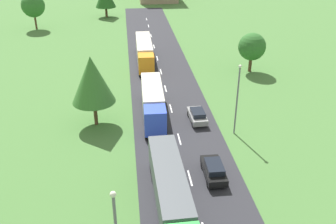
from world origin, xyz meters
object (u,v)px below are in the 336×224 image
Objects in this scene: truck_third at (144,51)px; lamppost_second at (237,97)px; tree_birch at (252,47)px; car_second at (214,170)px; tree_elm at (33,6)px; truck_second at (153,101)px; truck_lead at (172,196)px; tree_pine at (92,80)px; car_third at (197,115)px.

lamppost_second reaches higher than truck_third.
tree_birch reaches higher than truck_third.
car_second is at bearing -82.08° from truck_third.
truck_third is 17.79m from tree_birch.
truck_third is 33.61m from tree_elm.
truck_third is (0.15, 19.70, -0.01)m from truck_second.
truck_lead is at bearing -70.00° from tree_elm.
truck_lead is at bearing -125.11° from lamppost_second.
truck_second reaches higher than car_second.
tree_pine is (-23.63, -14.84, 1.68)m from tree_birch.
lamppost_second is 1.33× the size of tree_birch.
tree_pine reaches higher than lamppost_second.
truck_third is at bearing 89.95° from truck_lead.
car_second is at bearing -92.53° from car_third.
car_third is at bearing -76.94° from truck_third.
tree_pine is (-7.04, 16.49, 3.67)m from truck_lead.
tree_birch is at bearing 39.00° from truck_second.
car_second is 63.70m from tree_elm.
car_third is 0.48× the size of tree_pine.
tree_pine reaches higher than tree_birch.
tree_pine is (-6.92, -1.31, 3.68)m from truck_second.
tree_elm is (-15.58, 45.65, -0.66)m from tree_pine.
truck_third is at bearing 89.57° from truck_second.
truck_second reaches higher than truck_third.
car_third is 54.22m from tree_elm.
tree_pine reaches higher than car_third.
car_second is 0.58× the size of tree_elm.
truck_second is 0.85× the size of truck_third.
tree_birch is at bearing 53.58° from car_third.
tree_birch reaches higher than car_third.
lamppost_second is at bearing -40.99° from car_third.
tree_pine is at bearing 113.11° from truck_lead.
lamppost_second is 20.39m from tree_birch.
truck_third is at bearing 109.31° from lamppost_second.
tree_birch is (12.00, 26.62, 3.21)m from car_second.
car_second is at bearing -64.65° from tree_elm.
car_second is (4.71, -13.10, -1.21)m from truck_second.
truck_lead is at bearing -117.91° from tree_birch.
tree_pine reaches higher than truck_second.
truck_third is at bearing 97.92° from car_second.
truck_third reaches higher than car_second.
tree_pine is (-15.83, 3.99, 1.11)m from lamppost_second.
truck_second is at bearing 158.25° from car_third.
truck_lead is 35.51m from tree_birch.
lamppost_second is 58.75m from tree_elm.
lamppost_second is (8.76, -25.00, 2.58)m from truck_third.
tree_elm is at bearing 108.85° from tree_pine.
tree_elm is (-27.21, 57.44, 4.23)m from car_second.
truck_third is 1.85× the size of tree_elm.
car_second is 1.06× the size of car_third.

